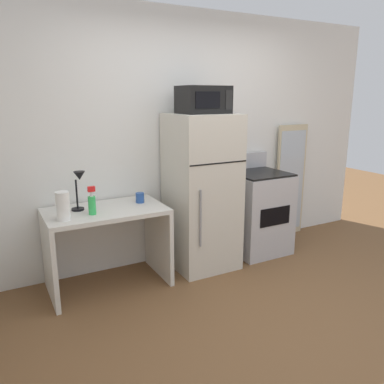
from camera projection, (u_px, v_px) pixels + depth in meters
name	position (u px, v px, depth m)	size (l,w,h in m)	color
ground_plane	(286.00, 325.00, 3.02)	(12.00, 12.00, 0.00)	brown
wall_back_white	(185.00, 138.00, 4.16)	(5.00, 0.10, 2.60)	white
desk	(106.00, 233.00, 3.55)	(1.07, 0.63, 0.75)	silver
desk_lamp	(79.00, 184.00, 3.40)	(0.14, 0.12, 0.35)	black
paper_towel_roll	(63.00, 206.00, 3.15)	(0.11, 0.11, 0.24)	white
coffee_mug	(140.00, 198.00, 3.69)	(0.08, 0.08, 0.10)	#264C99
spray_bottle	(92.00, 203.00, 3.31)	(0.06, 0.06, 0.25)	green
refrigerator	(202.00, 192.00, 3.94)	(0.63, 0.66, 1.58)	beige
microwave	(203.00, 100.00, 3.70)	(0.46, 0.35, 0.26)	black
oven_range	(257.00, 212.00, 4.38)	(0.62, 0.61, 1.10)	#B7B7BC
leaning_mirror	(290.00, 181.00, 4.87)	(0.44, 0.03, 1.40)	#C6B793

